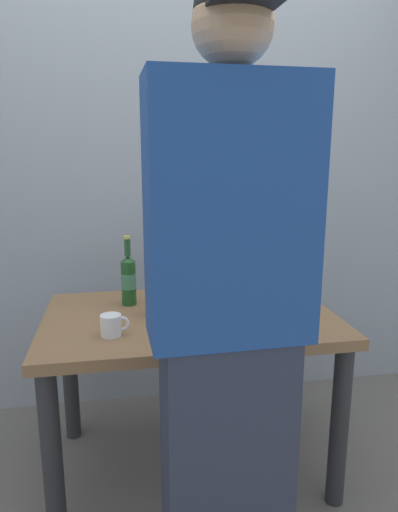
{
  "coord_description": "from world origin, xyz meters",
  "views": [
    {
      "loc": [
        -0.28,
        -1.81,
        1.41
      ],
      "look_at": [
        0.04,
        0.0,
        0.98
      ],
      "focal_mm": 32.11,
      "sensor_mm": 36.0,
      "label": 1
    }
  ],
  "objects": [
    {
      "name": "ground_plane",
      "position": [
        0.0,
        0.0,
        0.0
      ],
      "size": [
        8.0,
        8.0,
        0.0
      ],
      "primitive_type": "plane",
      "color": "slate",
      "rests_on": "ground"
    },
    {
      "name": "desk",
      "position": [
        0.0,
        0.0,
        0.61
      ],
      "size": [
        1.21,
        0.76,
        0.73
      ],
      "color": "olive",
      "rests_on": "ground"
    },
    {
      "name": "laptop",
      "position": [
        0.19,
        0.07,
        0.78
      ],
      "size": [
        0.37,
        0.35,
        0.21
      ],
      "color": "black",
      "rests_on": "desk"
    },
    {
      "name": "coffee_mug",
      "position": [
        -0.32,
        -0.18,
        0.77
      ],
      "size": [
        0.11,
        0.08,
        0.08
      ],
      "color": "white",
      "rests_on": "desk"
    },
    {
      "name": "beer_bottle_dark",
      "position": [
        -0.15,
        0.01,
        0.85
      ],
      "size": [
        0.07,
        0.07,
        0.31
      ],
      "color": "brown",
      "rests_on": "desk"
    },
    {
      "name": "person_figure",
      "position": [
        0.01,
        -0.64,
        0.93
      ],
      "size": [
        0.45,
        0.29,
        1.83
      ],
      "color": "#2D3347",
      "rests_on": "ground"
    },
    {
      "name": "beer_bottle_brown",
      "position": [
        -0.25,
        0.17,
        0.85
      ],
      "size": [
        0.07,
        0.07,
        0.31
      ],
      "color": "#1E5123",
      "rests_on": "desk"
    },
    {
      "name": "back_wall",
      "position": [
        0.0,
        0.69,
        1.3
      ],
      "size": [
        6.0,
        0.1,
        2.6
      ],
      "primitive_type": "cube",
      "color": "#99A3AD",
      "rests_on": "ground"
    }
  ]
}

